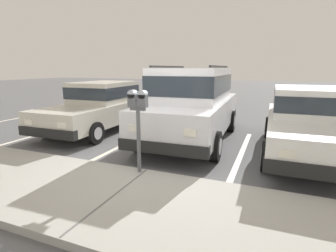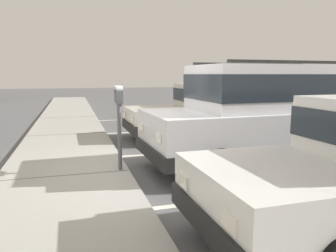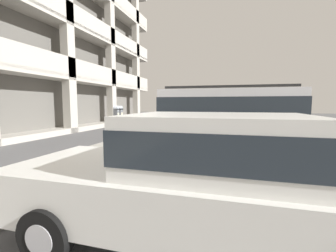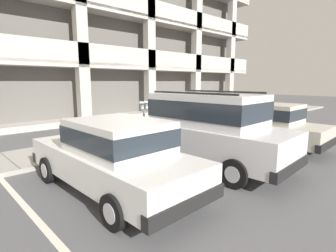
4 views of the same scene
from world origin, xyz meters
TOP-DOWN VIEW (x-y plane):
  - ground_plane at (0.00, 0.00)m, footprint 80.00×80.00m
  - sidewalk at (0.00, 1.30)m, footprint 40.00×2.20m
  - parking_stall_lines at (1.48, -1.40)m, footprint 12.00×4.80m
  - silver_suv at (-0.05, -2.52)m, footprint 2.15×4.85m
  - red_sedan at (-2.86, -2.33)m, footprint 1.88×4.50m
  - dark_hatchback at (3.05, -2.62)m, footprint 1.90×4.51m
  - parking_meter_near at (0.08, 0.35)m, footprint 0.35×0.12m

SIDE VIEW (x-z plane):
  - ground_plane at x=0.00m, z-range -0.10..0.00m
  - parking_stall_lines at x=1.48m, z-range 0.00..0.01m
  - sidewalk at x=0.00m, z-range 0.00..0.12m
  - red_sedan at x=-2.86m, z-range 0.05..1.59m
  - dark_hatchback at x=3.05m, z-range 0.05..1.59m
  - silver_suv at x=-0.05m, z-range 0.07..2.11m
  - parking_meter_near at x=0.08m, z-range 0.48..1.97m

